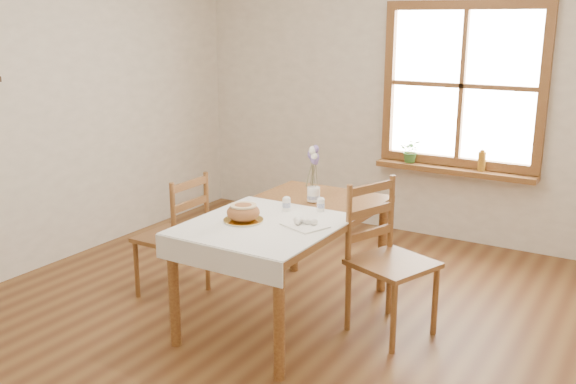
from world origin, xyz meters
name	(u,v)px	position (x,y,z in m)	size (l,w,h in m)	color
ground	(265,332)	(0.00, 0.00, 0.00)	(5.00, 5.00, 0.00)	brown
room_walls	(262,74)	(0.00, 0.00, 1.71)	(4.60, 5.10, 2.65)	white
window	(462,86)	(0.50, 2.47, 1.45)	(1.46, 0.08, 1.46)	olive
window_sill	(454,170)	(0.50, 2.40, 0.69)	(1.46, 0.20, 0.05)	olive
dining_table	(288,225)	(0.00, 0.30, 0.66)	(0.90, 1.60, 0.75)	olive
table_linen	(263,225)	(0.00, 0.00, 0.76)	(0.91, 0.99, 0.01)	white
chair_left	(171,235)	(-0.94, 0.16, 0.47)	(0.44, 0.46, 0.94)	olive
chair_right	(393,261)	(0.72, 0.44, 0.50)	(0.47, 0.49, 1.01)	olive
bread_plate	(243,220)	(-0.14, -0.03, 0.77)	(0.25, 0.25, 0.01)	white
bread_loaf	(243,211)	(-0.14, -0.03, 0.83)	(0.21, 0.21, 0.12)	#9C6037
egg_napkin	(305,225)	(0.25, 0.09, 0.77)	(0.25, 0.21, 0.01)	white
eggs	(305,221)	(0.25, 0.09, 0.79)	(0.19, 0.18, 0.04)	white
salt_shaker	(286,204)	(-0.02, 0.31, 0.81)	(0.06, 0.06, 0.10)	white
pepper_shaker	(321,204)	(0.18, 0.43, 0.81)	(0.05, 0.05, 0.10)	white
flower_vase	(313,195)	(0.01, 0.63, 0.80)	(0.09, 0.09, 0.10)	white
lavender_bouquet	(314,167)	(0.01, 0.63, 1.01)	(0.16, 0.16, 0.31)	#6D589C
potted_plant	(411,154)	(0.08, 2.40, 0.80)	(0.20, 0.22, 0.17)	#3D722D
amber_bottle	(482,160)	(0.74, 2.40, 0.81)	(0.07, 0.07, 0.19)	#A56F1E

